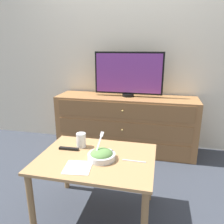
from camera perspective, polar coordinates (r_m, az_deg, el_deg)
ground_plane at (r=3.05m, az=4.99°, el=-7.71°), size 12.00×12.00×0.00m
wall_back at (r=2.81m, az=5.75°, el=17.50°), size 12.00×0.05×2.60m
dresser at (r=2.70m, az=3.52°, el=-3.11°), size 1.67×0.45×0.68m
tv at (r=2.59m, az=4.34°, el=9.90°), size 0.80×0.14×0.52m
coffee_table at (r=1.63m, az=-4.10°, el=-14.00°), size 0.82×0.62×0.50m
takeout_bowl at (r=1.55m, az=-2.76°, el=-11.19°), size 0.19×0.19×0.18m
drink_cup at (r=1.74m, az=-8.05°, el=-7.50°), size 0.07×0.07×0.11m
napkin at (r=1.48m, az=-8.93°, el=-14.13°), size 0.19×0.19×0.00m
knife at (r=1.54m, az=5.79°, el=-12.62°), size 0.17×0.01×0.00m
remote_control at (r=1.72m, az=-11.21°, el=-9.39°), size 0.16×0.03×0.02m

